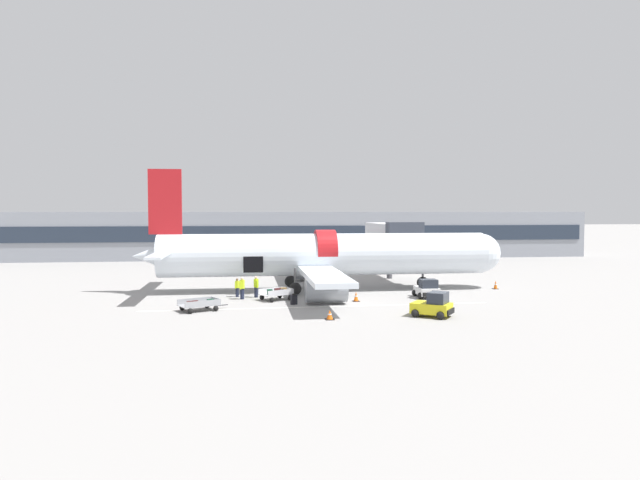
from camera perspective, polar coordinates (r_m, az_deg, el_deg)
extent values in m
plane|color=gray|center=(46.05, 1.36, -6.16)|extent=(500.00, 500.00, 0.00)
cube|color=silver|center=(43.50, -0.08, -6.69)|extent=(26.78, 0.75, 0.01)
cube|color=gray|center=(91.08, -3.07, 0.58)|extent=(93.47, 12.23, 7.16)
cube|color=#232D3D|center=(84.92, -2.75, 0.65)|extent=(91.60, 0.16, 2.29)
cylinder|color=#4C4C51|center=(61.96, 6.97, -2.34)|extent=(0.60, 0.60, 3.25)
cube|color=silver|center=(61.76, 6.99, 0.40)|extent=(2.68, 12.83, 2.68)
cube|color=#333842|center=(56.15, 8.47, 0.15)|extent=(3.48, 1.60, 3.21)
cylinder|color=silver|center=(52.07, 0.52, -1.45)|extent=(29.83, 3.83, 3.83)
sphere|color=silver|center=(56.11, 15.78, -1.25)|extent=(3.64, 3.64, 3.64)
cone|color=silver|center=(52.13, -15.95, -1.56)|extent=(4.41, 3.52, 3.52)
cylinder|color=red|center=(52.00, 0.52, -1.07)|extent=(1.79, 3.84, 3.84)
cube|color=red|center=(51.89, -15.23, 3.71)|extent=(2.87, 0.28, 5.72)
cube|color=silver|center=(48.22, -15.74, -1.45)|extent=(1.24, 7.65, 0.20)
cube|color=silver|center=(55.79, -14.62, -0.86)|extent=(1.24, 7.65, 0.20)
cube|color=silver|center=(44.70, 0.32, -3.52)|extent=(2.96, 13.67, 0.40)
cube|color=silver|center=(59.34, -1.62, -1.94)|extent=(2.96, 13.67, 0.40)
cylinder|color=gray|center=(44.62, 0.62, -5.00)|extent=(3.23, 1.96, 1.96)
cylinder|color=gray|center=(59.71, -1.45, -3.00)|extent=(3.23, 1.96, 1.96)
cube|color=black|center=(49.74, -6.69, -2.45)|extent=(1.70, 0.12, 1.40)
cylinder|color=#56565B|center=(54.29, 10.24, -3.28)|extent=(0.22, 0.22, 1.79)
sphere|color=black|center=(54.40, 10.23, -4.22)|extent=(1.11, 1.11, 1.11)
cylinder|color=#56565B|center=(49.32, -2.50, -3.86)|extent=(0.22, 0.22, 1.79)
sphere|color=black|center=(49.44, -2.50, -4.89)|extent=(1.11, 1.11, 1.11)
cylinder|color=#56565B|center=(54.50, -2.98, -3.22)|extent=(0.22, 0.22, 1.79)
sphere|color=black|center=(54.60, -2.98, -4.15)|extent=(1.11, 1.11, 1.11)
cube|color=white|center=(48.91, 10.63, -5.02)|extent=(1.64, 2.55, 0.63)
cube|color=#232833|center=(48.41, 10.79, -4.30)|extent=(1.38, 1.16, 0.71)
cube|color=black|center=(47.69, 11.09, -5.38)|extent=(1.44, 0.14, 0.32)
sphere|color=black|center=(47.92, 10.05, -5.51)|extent=(0.56, 0.56, 0.56)
sphere|color=black|center=(48.37, 11.79, -5.45)|extent=(0.56, 0.56, 0.56)
sphere|color=black|center=(49.55, 9.48, -5.23)|extent=(0.56, 0.56, 0.56)
sphere|color=black|center=(49.99, 11.17, -5.17)|extent=(0.56, 0.56, 0.56)
cube|color=yellow|center=(40.20, 11.08, -6.69)|extent=(3.09, 2.89, 0.71)
cube|color=#232833|center=(39.96, 11.71, -5.67)|extent=(1.79, 1.85, 0.77)
cube|color=black|center=(39.85, 12.94, -7.00)|extent=(0.99, 1.30, 0.35)
sphere|color=black|center=(39.25, 11.96, -7.39)|extent=(0.56, 0.56, 0.56)
sphere|color=black|center=(40.77, 12.60, -7.01)|extent=(0.56, 0.56, 0.56)
sphere|color=black|center=(39.77, 9.51, -7.23)|extent=(0.56, 0.56, 0.56)
sphere|color=black|center=(41.27, 10.24, -6.87)|extent=(0.56, 0.56, 0.56)
cube|color=silver|center=(46.74, -4.43, -5.42)|extent=(2.91, 2.57, 0.05)
cube|color=silver|center=(47.33, -3.19, -5.03)|extent=(0.81, 1.44, 0.41)
cube|color=silver|center=(46.06, -3.93, -5.25)|extent=(2.14, 1.18, 0.41)
cube|color=silver|center=(47.37, -4.92, -5.03)|extent=(2.14, 1.18, 0.41)
cube|color=#333338|center=(47.65, -2.70, -5.51)|extent=(0.83, 0.50, 0.06)
sphere|color=black|center=(46.56, -3.01, -5.82)|extent=(0.40, 0.40, 0.40)
sphere|color=black|center=(47.91, -4.05, -5.57)|extent=(0.40, 0.40, 0.40)
sphere|color=black|center=(45.67, -4.82, -5.99)|extent=(0.40, 0.40, 0.40)
sphere|color=black|center=(47.04, -5.83, -5.74)|extent=(0.40, 0.40, 0.40)
cube|color=#4C1E1E|center=(46.49, -4.29, -5.13)|extent=(0.53, 0.37, 0.49)
cube|color=#14472D|center=(46.28, -5.04, -5.20)|extent=(0.44, 0.36, 0.43)
cube|color=olive|center=(47.31, -3.69, -5.02)|extent=(0.55, 0.40, 0.44)
cube|color=#2D2D33|center=(46.61, -3.86, -5.17)|extent=(0.42, 0.34, 0.38)
cube|color=#999BA0|center=(42.62, -12.02, -6.38)|extent=(3.19, 2.68, 0.05)
cube|color=#999BA0|center=(43.09, -10.35, -5.96)|extent=(0.78, 1.49, 0.40)
cube|color=#999BA0|center=(41.86, -11.62, -6.23)|extent=(2.45, 1.25, 0.40)
cube|color=#999BA0|center=(43.31, -12.41, -5.94)|extent=(2.45, 1.25, 0.40)
cube|color=#333338|center=(43.35, -9.75, -6.44)|extent=(0.84, 0.47, 0.06)
sphere|color=black|center=(42.28, -10.38, -6.75)|extent=(0.40, 0.40, 0.40)
sphere|color=black|center=(43.76, -11.23, -6.43)|extent=(0.40, 0.40, 0.40)
sphere|color=black|center=(41.56, -12.84, -6.94)|extent=(0.40, 0.40, 0.40)
sphere|color=black|center=(43.07, -13.62, -6.60)|extent=(0.40, 0.40, 0.40)
cube|color=#4C1E1E|center=(42.61, -12.37, -6.14)|extent=(0.41, 0.33, 0.32)
cube|color=#4C1E1E|center=(42.39, -12.88, -6.19)|extent=(0.48, 0.31, 0.31)
cube|color=#14472D|center=(42.61, -10.91, -6.07)|extent=(0.52, 0.42, 0.38)
cylinder|color=#1E2338|center=(47.57, -7.79, -5.35)|extent=(0.45, 0.45, 0.89)
cylinder|color=#CCE523|center=(47.46, -7.80, -4.40)|extent=(0.58, 0.58, 0.70)
sphere|color=beige|center=(47.40, -7.80, -3.83)|extent=(0.25, 0.25, 0.25)
cylinder|color=#CCE523|center=(47.26, -7.96, -4.53)|extent=(0.18, 0.18, 0.65)
cylinder|color=#CCE523|center=(47.67, -7.63, -4.46)|extent=(0.18, 0.18, 0.65)
cylinder|color=#1E2338|center=(48.91, -8.28, -5.21)|extent=(0.39, 0.39, 0.76)
cylinder|color=#CCE523|center=(48.82, -8.28, -4.41)|extent=(0.51, 0.51, 0.60)
sphere|color=brown|center=(48.77, -8.29, -3.94)|extent=(0.21, 0.21, 0.21)
cylinder|color=#CCE523|center=(48.67, -8.46, -4.51)|extent=(0.16, 0.16, 0.55)
cylinder|color=#CCE523|center=(48.98, -8.11, -4.46)|extent=(0.16, 0.16, 0.55)
cylinder|color=#1E2338|center=(48.45, -6.40, -5.21)|extent=(0.39, 0.39, 0.87)
cylinder|color=#B7E019|center=(48.35, -6.41, -4.30)|extent=(0.50, 0.50, 0.68)
sphere|color=beige|center=(48.29, -6.41, -3.76)|extent=(0.24, 0.24, 0.24)
cylinder|color=#B7E019|center=(48.13, -6.32, -4.42)|extent=(0.16, 0.16, 0.63)
cylinder|color=#B7E019|center=(48.59, -6.49, -4.35)|extent=(0.16, 0.16, 0.63)
cube|color=black|center=(44.50, -2.63, -5.99)|extent=(0.55, 0.39, 0.75)
cube|color=black|center=(44.43, -2.63, -5.44)|extent=(0.32, 0.16, 0.12)
cube|color=black|center=(55.79, 17.14, -4.69)|extent=(0.50, 0.50, 0.03)
cone|color=orange|center=(55.74, 17.15, -4.30)|extent=(0.37, 0.37, 0.79)
cylinder|color=white|center=(55.73, 17.15, -4.26)|extent=(0.21, 0.21, 0.09)
cube|color=black|center=(38.48, 0.98, -7.94)|extent=(0.62, 0.62, 0.03)
cone|color=orange|center=(38.43, 0.98, -7.48)|extent=(0.46, 0.46, 0.65)
cylinder|color=white|center=(38.42, 0.98, -7.43)|extent=(0.27, 0.27, 0.08)
cube|color=black|center=(46.19, 3.62, -6.12)|extent=(0.56, 0.56, 0.03)
cone|color=orange|center=(46.13, 3.62, -5.66)|extent=(0.41, 0.41, 0.78)
cylinder|color=white|center=(46.12, 3.62, -5.61)|extent=(0.24, 0.24, 0.09)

